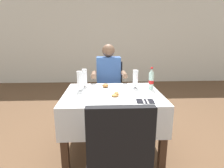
{
  "coord_description": "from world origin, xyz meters",
  "views": [
    {
      "loc": [
        -0.11,
        -1.81,
        1.36
      ],
      "look_at": [
        -0.02,
        0.3,
        0.83
      ],
      "focal_mm": 29.62,
      "sensor_mm": 36.0,
      "label": 1
    }
  ],
  "objects": [
    {
      "name": "cola_bottle_primary",
      "position": [
        0.46,
        0.34,
        0.86
      ],
      "size": [
        0.06,
        0.06,
        0.27
      ],
      "color": "silver",
      "rests_on": "main_dining_table"
    },
    {
      "name": "main_dining_table",
      "position": [
        -0.02,
        0.2,
        0.57
      ],
      "size": [
        1.09,
        0.9,
        0.75
      ],
      "color": "white",
      "rests_on": "ground"
    },
    {
      "name": "seated_diner_far",
      "position": [
        -0.04,
        0.93,
        0.71
      ],
      "size": [
        0.5,
        0.46,
        1.26
      ],
      "color": "#282D42",
      "rests_on": "ground"
    },
    {
      "name": "plate_near_camera",
      "position": [
        0.02,
        0.05,
        0.76
      ],
      "size": [
        0.25,
        0.25,
        0.05
      ],
      "color": "white",
      "rests_on": "main_dining_table"
    },
    {
      "name": "beer_glass_left",
      "position": [
        -0.39,
        0.31,
        0.86
      ],
      "size": [
        0.07,
        0.07,
        0.23
      ],
      "color": "white",
      "rests_on": "main_dining_table"
    },
    {
      "name": "beer_glass_right",
      "position": [
        0.28,
        0.39,
        0.86
      ],
      "size": [
        0.07,
        0.07,
        0.23
      ],
      "color": "white",
      "rests_on": "main_dining_table"
    },
    {
      "name": "beer_glass_middle",
      "position": [
        -0.35,
        0.47,
        0.86
      ],
      "size": [
        0.07,
        0.07,
        0.23
      ],
      "color": "white",
      "rests_on": "main_dining_table"
    },
    {
      "name": "chair_near_camera_side",
      "position": [
        -0.02,
        -0.64,
        0.55
      ],
      "size": [
        0.44,
        0.5,
        0.97
      ],
      "color": "black",
      "rests_on": "ground"
    },
    {
      "name": "napkin_cutlery_set",
      "position": [
        0.29,
        -0.1,
        0.75
      ],
      "size": [
        0.18,
        0.19,
        0.01
      ],
      "color": "black",
      "rests_on": "main_dining_table"
    },
    {
      "name": "ground_plane",
      "position": [
        0.0,
        0.0,
        0.0
      ],
      "size": [
        11.0,
        11.0,
        0.0
      ],
      "primitive_type": "plane",
      "color": "brown"
    },
    {
      "name": "plate_far_diner",
      "position": [
        -0.09,
        0.4,
        0.76
      ],
      "size": [
        0.23,
        0.23,
        0.06
      ],
      "color": "white",
      "rests_on": "main_dining_table"
    },
    {
      "name": "back_wall",
      "position": [
        0.0,
        3.86,
        1.4
      ],
      "size": [
        11.0,
        0.12,
        2.79
      ],
      "primitive_type": "cube",
      "color": "silver",
      "rests_on": "ground"
    },
    {
      "name": "chair_far_diner_seat",
      "position": [
        -0.02,
        1.04,
        0.55
      ],
      "size": [
        0.44,
        0.5,
        0.97
      ],
      "color": "black",
      "rests_on": "ground"
    }
  ]
}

